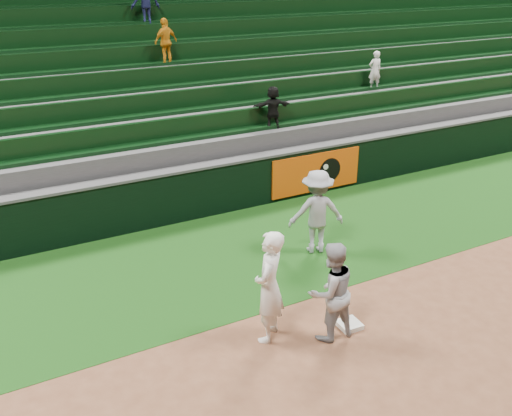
{
  "coord_description": "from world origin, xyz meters",
  "views": [
    {
      "loc": [
        -4.9,
        -6.23,
        5.48
      ],
      "look_at": [
        -0.23,
        2.3,
        1.3
      ],
      "focal_mm": 40.0,
      "sensor_mm": 36.0,
      "label": 1
    }
  ],
  "objects_px": {
    "first_baseman": "(269,287)",
    "first_base": "(349,325)",
    "baserunner": "(331,292)",
    "base_coach": "(317,212)"
  },
  "relations": [
    {
      "from": "first_base",
      "to": "base_coach",
      "type": "bearing_deg",
      "value": 67.75
    },
    {
      "from": "first_base",
      "to": "base_coach",
      "type": "relative_size",
      "value": 0.2
    },
    {
      "from": "first_baseman",
      "to": "base_coach",
      "type": "bearing_deg",
      "value": 178.44
    },
    {
      "from": "first_baseman",
      "to": "baserunner",
      "type": "xyz_separation_m",
      "value": [
        0.85,
        -0.44,
        -0.1
      ]
    },
    {
      "from": "baserunner",
      "to": "base_coach",
      "type": "height_order",
      "value": "base_coach"
    },
    {
      "from": "baserunner",
      "to": "base_coach",
      "type": "bearing_deg",
      "value": -119.49
    },
    {
      "from": "baserunner",
      "to": "base_coach",
      "type": "distance_m",
      "value": 2.94
    },
    {
      "from": "first_base",
      "to": "base_coach",
      "type": "distance_m",
      "value": 2.83
    },
    {
      "from": "first_baseman",
      "to": "baserunner",
      "type": "bearing_deg",
      "value": 108.5
    },
    {
      "from": "first_baseman",
      "to": "first_base",
      "type": "bearing_deg",
      "value": 119.07
    }
  ]
}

